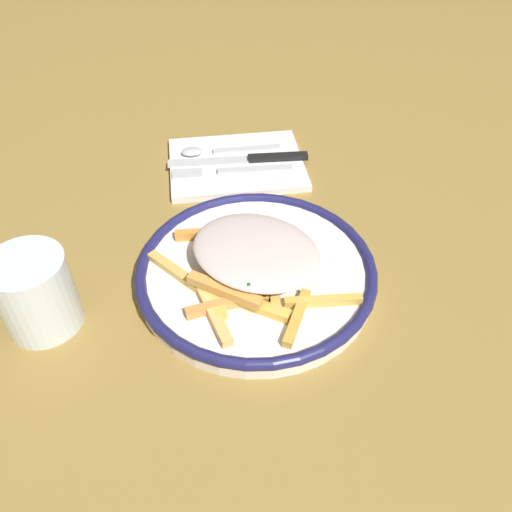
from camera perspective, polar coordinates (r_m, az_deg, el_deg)
The scene contains 8 objects.
ground_plane at distance 0.63m, azimuth 0.00°, elevation -2.63°, with size 2.60×2.60×0.00m, color olive.
plate at distance 0.62m, azimuth 0.00°, elevation -1.73°, with size 0.28×0.28×0.03m.
fries_heap at distance 0.59m, azimuth -0.10°, elevation -0.47°, with size 0.21×0.23×0.04m.
napkin at distance 0.81m, azimuth -1.93°, elevation 9.92°, with size 0.16×0.20×0.01m, color white.
fork at distance 0.78m, azimuth -2.64°, elevation 9.17°, with size 0.02×0.18×0.01m.
knife at distance 0.80m, azimuth -0.57°, elevation 10.46°, with size 0.02×0.21×0.01m.
spoon at distance 0.82m, azimuth -4.60°, elevation 11.29°, with size 0.02×0.15×0.01m.
water_glass at distance 0.60m, azimuth -22.77°, elevation -3.71°, with size 0.08×0.08×0.09m, color silver.
Camera 1 is at (-0.43, 0.05, 0.45)m, focal length 36.95 mm.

